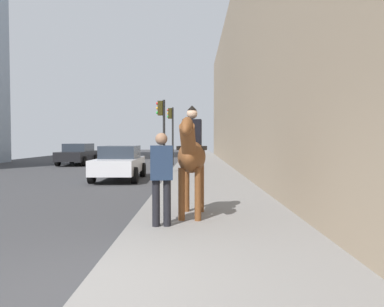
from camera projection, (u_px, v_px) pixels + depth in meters
sidewalk_slab at (236, 293)px, 3.91m from camera, size 120.00×3.37×0.12m
mounted_horse_near at (192, 155)px, 7.48m from camera, size 2.15×0.68×2.28m
pedestrian_greeting at (161, 173)px, 6.65m from camera, size 0.30×0.43×1.70m
car_near_lane at (120, 162)px, 15.54m from camera, size 4.24×1.95×1.44m
car_mid_lane at (78, 154)px, 25.02m from camera, size 4.62×1.97×1.44m
traffic_light_near_curb at (162, 124)px, 17.77m from camera, size 0.20×0.44×3.63m
traffic_light_far_curb at (171, 127)px, 24.51m from camera, size 0.20×0.44×3.86m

